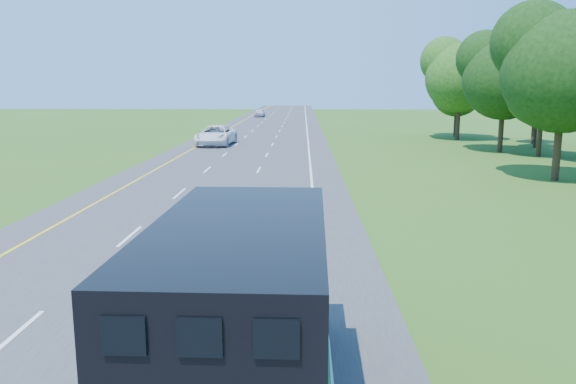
{
  "coord_description": "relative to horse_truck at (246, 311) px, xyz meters",
  "views": [
    {
      "loc": [
        4.94,
        -1.11,
        5.78
      ],
      "look_at": [
        4.33,
        21.7,
        1.52
      ],
      "focal_mm": 35.0,
      "sensor_mm": 36.0,
      "label": 1
    }
  ],
  "objects": [
    {
      "name": "far_car",
      "position": [
        -7.57,
        102.09,
        -1.22
      ],
      "size": [
        2.19,
        4.66,
        1.54
      ],
      "primitive_type": "imported",
      "rotation": [
        0.0,
        0.0,
        -0.08
      ],
      "color": "silver",
      "rests_on": "road"
    },
    {
      "name": "lane_markings",
      "position": [
        -3.98,
        42.1,
        -1.98
      ],
      "size": [
        11.15,
        260.0,
        0.01
      ],
      "color": "yellow",
      "rests_on": "road"
    },
    {
      "name": "road",
      "position": [
        -3.98,
        42.1,
        -2.01
      ],
      "size": [
        15.0,
        260.0,
        0.04
      ],
      "primitive_type": "cube",
      "color": "#38383A",
      "rests_on": "ground"
    },
    {
      "name": "horse_truck",
      "position": [
        0.0,
        0.0,
        0.0
      ],
      "size": [
        2.83,
        8.46,
        3.72
      ],
      "rotation": [
        0.0,
        0.0,
        -0.02
      ],
      "color": "black",
      "rests_on": "road"
    },
    {
      "name": "white_suv",
      "position": [
        -7.79,
        47.23,
        -1.01
      ],
      "size": [
        3.69,
        7.23,
        1.96
      ],
      "primitive_type": "imported",
      "rotation": [
        0.0,
        0.0,
        -0.06
      ],
      "color": "white",
      "rests_on": "road"
    }
  ]
}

